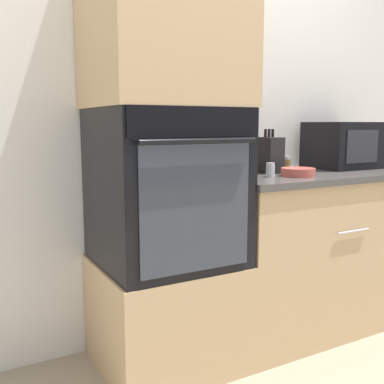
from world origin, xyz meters
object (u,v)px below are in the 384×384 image
wall_oven (166,187)px  knife_block (269,155)px  condiment_jar_near (238,169)px  condiment_jar_mid (241,162)px  condiment_jar_back (287,163)px  condiment_jar_far (270,170)px  microwave (344,145)px  bowl (298,172)px

wall_oven → knife_block: 0.69m
condiment_jar_near → condiment_jar_mid: (0.16, 0.21, 0.02)m
condiment_jar_mid → condiment_jar_back: 0.29m
condiment_jar_mid → condiment_jar_back: (0.29, -0.06, -0.02)m
condiment_jar_far → condiment_jar_back: (0.30, 0.22, 0.01)m
wall_oven → condiment_jar_near: wall_oven is taller
wall_oven → condiment_jar_far: size_ratio=10.00×
microwave → condiment_jar_mid: size_ratio=3.44×
knife_block → bowl: 0.23m
microwave → condiment_jar_far: bearing=-166.8°
condiment_jar_mid → condiment_jar_near: bearing=-127.9°
knife_block → condiment_jar_near: 0.29m
bowl → condiment_jar_mid: 0.35m
wall_oven → condiment_jar_back: wall_oven is taller
wall_oven → knife_block: size_ratio=3.01×
microwave → knife_block: size_ratio=1.70×
bowl → condiment_jar_near: 0.32m
condiment_jar_near → condiment_jar_far: size_ratio=1.13×
wall_oven → condiment_jar_near: bearing=-0.6°
wall_oven → condiment_jar_near: size_ratio=8.86×
wall_oven → condiment_jar_mid: size_ratio=6.08×
wall_oven → knife_block: bearing=7.7°
wall_oven → condiment_jar_far: 0.56m
microwave → condiment_jar_near: 0.85m
microwave → knife_block: (-0.57, 0.01, -0.04)m
wall_oven → condiment_jar_mid: 0.61m
knife_block → bowl: knife_block is taller
microwave → condiment_jar_back: (-0.40, 0.06, -0.10)m
microwave → wall_oven: bearing=-176.1°
bowl → condiment_jar_far: size_ratio=2.44×
knife_block → wall_oven: bearing=-172.3°
condiment_jar_far → condiment_jar_back: condiment_jar_back is taller
wall_oven → bowl: 0.71m
bowl → condiment_jar_near: condiment_jar_near is taller
microwave → condiment_jar_near: microwave is taller
microwave → condiment_jar_far: size_ratio=5.66×
microwave → knife_block: microwave is taller
microwave → condiment_jar_back: 0.41m
bowl → condiment_jar_far: condiment_jar_far is taller
condiment_jar_near → condiment_jar_mid: condiment_jar_mid is taller
microwave → condiment_jar_mid: bearing=170.3°
condiment_jar_back → condiment_jar_mid: bearing=168.4°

